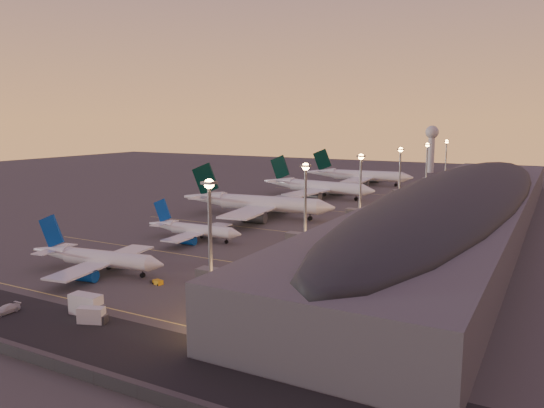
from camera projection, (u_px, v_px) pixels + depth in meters
The scene contains 16 objects.
ground at pixel (189, 250), 149.07m from camera, with size 700.00×700.00×0.00m, color #3E3C39.
airliner_narrow_south at pixel (96, 258), 126.83m from camera, with size 37.36×33.69×13.35m.
airliner_narrow_north at pixel (194, 230), 161.59m from camera, with size 33.50×29.90×11.98m.
airliner_wide_near at pixel (256, 203), 199.99m from camera, with size 62.16×57.01×19.88m.
airliner_wide_mid at pixel (316, 187), 251.27m from camera, with size 60.20×55.17×19.26m.
airliner_wide_far at pixel (358, 175), 300.19m from camera, with size 62.04×56.67×19.84m.
terminal_building at pixel (464, 201), 181.04m from camera, with size 56.35×255.00×17.46m.
light_masts at pixel (384, 174), 185.48m from camera, with size 2.20×217.20×25.90m.
radar_tower at pixel (432, 141), 365.98m from camera, with size 9.00×9.00×32.50m.
service_lane at pixel (7, 312), 100.59m from camera, with size 260.00×16.00×0.01m.
lane_markings at pixel (260, 225), 183.70m from camera, with size 90.00×180.36×0.00m.
baggage_tug_a at pixel (157, 282), 118.00m from camera, with size 3.57×1.99×1.01m.
baggage_tug_b at pixel (207, 282), 118.16m from camera, with size 3.45×2.28×0.96m.
catering_truck_a at pixel (88, 305), 99.24m from camera, with size 7.06×3.22×3.87m.
catering_truck_b at pixel (93, 316), 95.17m from camera, with size 5.52×3.70×2.90m.
service_van_c at pixel (6, 309), 99.89m from camera, with size 2.22×5.47×1.59m, color silver.
Camera 1 is at (90.42, -116.01, 36.10)m, focal length 35.00 mm.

